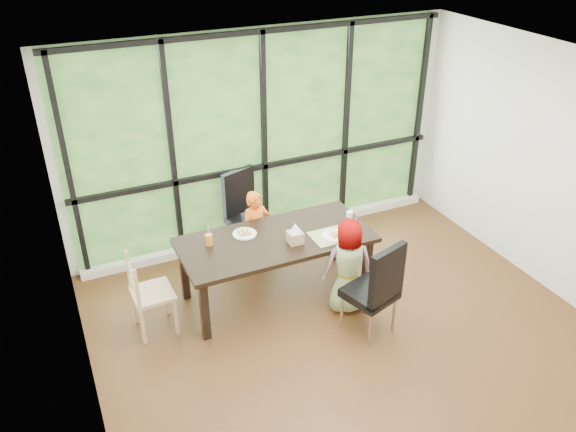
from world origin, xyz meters
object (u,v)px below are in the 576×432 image
object	(u,v)px
chair_interior_leather	(370,287)
white_mug	(349,215)
chair_window_leather	(249,215)
orange_cup	(209,240)
green_cup	(355,229)
plate_far	(245,234)
plate_near	(334,236)
child_older	(349,266)
tissue_box	(295,237)
dining_table	(276,267)
child_toddler	(257,232)
chair_end_beech	(152,293)

from	to	relation	value
chair_interior_leather	white_mug	size ratio (longest dim) A/B	14.09
chair_window_leather	orange_cup	world-z (taller)	chair_window_leather
chair_interior_leather	green_cup	size ratio (longest dim) A/B	9.17
plate_far	plate_near	bearing A→B (deg)	-26.72
plate_near	white_mug	size ratio (longest dim) A/B	3.57
plate_far	chair_interior_leather	bearing A→B (deg)	-51.96
child_older	white_mug	xyz separation A→B (m)	(0.33, 0.60, 0.24)
orange_cup	tissue_box	world-z (taller)	tissue_box
white_mug	tissue_box	xyz separation A→B (m)	(-0.80, -0.23, 0.03)
white_mug	plate_near	bearing A→B (deg)	-140.48
dining_table	child_toddler	bearing A→B (deg)	90.00
orange_cup	green_cup	bearing A→B (deg)	-16.38
child_toddler	orange_cup	world-z (taller)	child_toddler
chair_interior_leather	orange_cup	bearing A→B (deg)	-57.65
chair_window_leather	white_mug	world-z (taller)	chair_window_leather
child_toddler	white_mug	bearing A→B (deg)	-35.33
child_older	orange_cup	world-z (taller)	child_older
plate_far	green_cup	distance (m)	1.20
chair_end_beech	plate_near	size ratio (longest dim) A/B	3.29
tissue_box	chair_end_beech	bearing A→B (deg)	174.21
dining_table	plate_near	bearing A→B (deg)	-21.31
chair_window_leather	plate_far	size ratio (longest dim) A/B	4.11
dining_table	white_mug	size ratio (longest dim) A/B	27.28
chair_interior_leather	green_cup	distance (m)	0.75
plate_far	plate_near	distance (m)	0.98
chair_interior_leather	child_toddler	distance (m)	1.64
chair_end_beech	green_cup	size ratio (longest dim) A/B	7.64
child_older	tissue_box	xyz separation A→B (m)	(-0.47, 0.37, 0.27)
dining_table	chair_end_beech	world-z (taller)	chair_end_beech
white_mug	chair_window_leather	bearing A→B (deg)	135.26
tissue_box	plate_far	bearing A→B (deg)	138.83
chair_window_leather	chair_end_beech	bearing A→B (deg)	-165.30
chair_window_leather	tissue_box	xyz separation A→B (m)	(0.10, -1.12, 0.27)
plate_far	chair_window_leather	bearing A→B (deg)	65.70
chair_interior_leather	child_older	size ratio (longest dim) A/B	0.99
chair_window_leather	green_cup	size ratio (longest dim) A/B	9.17
chair_end_beech	green_cup	distance (m)	2.24
chair_window_leather	dining_table	bearing A→B (deg)	-112.49
plate_near	orange_cup	distance (m)	1.35
tissue_box	white_mug	bearing A→B (deg)	16.15
child_older	white_mug	size ratio (longest dim) A/B	14.21
dining_table	child_toddler	distance (m)	0.59
chair_interior_leather	chair_end_beech	world-z (taller)	chair_interior_leather
child_toddler	tissue_box	distance (m)	0.81
chair_window_leather	child_older	bearing A→B (deg)	-88.39
chair_interior_leather	tissue_box	distance (m)	0.95
child_toddler	tissue_box	xyz separation A→B (m)	(0.15, -0.74, 0.30)
chair_interior_leather	child_older	bearing A→B (deg)	-106.78
chair_end_beech	child_toddler	xyz separation A→B (m)	(1.38, 0.59, 0.07)
dining_table	orange_cup	distance (m)	0.84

